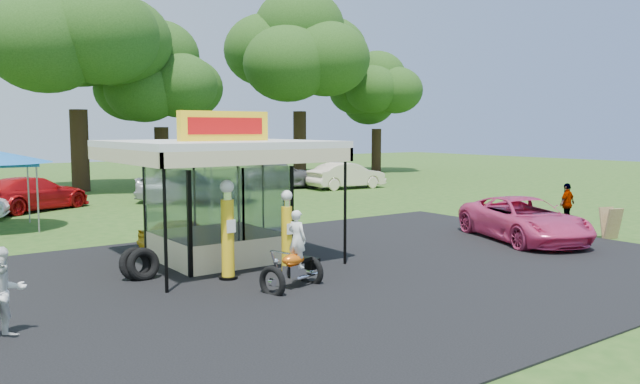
{
  "coord_description": "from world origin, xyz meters",
  "views": [
    {
      "loc": [
        -9.81,
        -10.67,
        3.72
      ],
      "look_at": [
        0.83,
        4.0,
        1.86
      ],
      "focal_mm": 35.0,
      "sensor_mm": 36.0,
      "label": 1
    }
  ],
  "objects_px": {
    "kiosk_car": "(185,233)",
    "bg_car_b": "(32,194)",
    "pink_sedan": "(524,220)",
    "tent_east": "(207,146)",
    "bg_car_c": "(188,185)",
    "bg_car_d": "(282,176)",
    "bg_car_e": "(347,176)",
    "motorcycle": "(295,257)",
    "spectator_east_b": "(567,204)",
    "spectator_west": "(4,293)",
    "gas_pump_left": "(228,232)",
    "gas_station_kiosk": "(217,198)",
    "gas_pump_right": "(287,234)",
    "a_frame_sign": "(611,223)"
  },
  "relations": [
    {
      "from": "kiosk_car",
      "to": "bg_car_b",
      "type": "xyz_separation_m",
      "value": [
        -1.9,
        12.43,
        0.29
      ]
    },
    {
      "from": "a_frame_sign",
      "to": "spectator_east_b",
      "type": "height_order",
      "value": "spectator_east_b"
    },
    {
      "from": "gas_pump_left",
      "to": "kiosk_car",
      "type": "distance_m",
      "value": 4.54
    },
    {
      "from": "gas_station_kiosk",
      "to": "gas_pump_left",
      "type": "relative_size",
      "value": 2.18
    },
    {
      "from": "motorcycle",
      "to": "bg_car_b",
      "type": "bearing_deg",
      "value": 80.25
    },
    {
      "from": "bg_car_e",
      "to": "gas_pump_left",
      "type": "bearing_deg",
      "value": 137.79
    },
    {
      "from": "pink_sedan",
      "to": "tent_east",
      "type": "height_order",
      "value": "tent_east"
    },
    {
      "from": "kiosk_car",
      "to": "pink_sedan",
      "type": "height_order",
      "value": "pink_sedan"
    },
    {
      "from": "gas_pump_left",
      "to": "tent_east",
      "type": "xyz_separation_m",
      "value": [
        6.45,
        14.45,
        1.66
      ]
    },
    {
      "from": "gas_station_kiosk",
      "to": "bg_car_d",
      "type": "height_order",
      "value": "gas_station_kiosk"
    },
    {
      "from": "motorcycle",
      "to": "bg_car_c",
      "type": "relative_size",
      "value": 0.37
    },
    {
      "from": "gas_pump_left",
      "to": "spectator_west",
      "type": "xyz_separation_m",
      "value": [
        -5.2,
        -1.53,
        -0.36
      ]
    },
    {
      "from": "motorcycle",
      "to": "a_frame_sign",
      "type": "relative_size",
      "value": 1.81
    },
    {
      "from": "gas_pump_right",
      "to": "kiosk_car",
      "type": "bearing_deg",
      "value": 98.54
    },
    {
      "from": "gas_station_kiosk",
      "to": "tent_east",
      "type": "bearing_deg",
      "value": 65.33
    },
    {
      "from": "motorcycle",
      "to": "bg_car_b",
      "type": "height_order",
      "value": "motorcycle"
    },
    {
      "from": "spectator_west",
      "to": "tent_east",
      "type": "relative_size",
      "value": 0.37
    },
    {
      "from": "spectator_west",
      "to": "bg_car_b",
      "type": "xyz_separation_m",
      "value": [
        4.13,
        18.36,
        -0.06
      ]
    },
    {
      "from": "spectator_west",
      "to": "pink_sedan",
      "type": "bearing_deg",
      "value": -15.0
    },
    {
      "from": "kiosk_car",
      "to": "pink_sedan",
      "type": "bearing_deg",
      "value": -119.26
    },
    {
      "from": "bg_car_c",
      "to": "bg_car_d",
      "type": "bearing_deg",
      "value": -37.24
    },
    {
      "from": "motorcycle",
      "to": "bg_car_b",
      "type": "xyz_separation_m",
      "value": [
        -1.97,
        18.47,
        0.03
      ]
    },
    {
      "from": "spectator_west",
      "to": "spectator_east_b",
      "type": "bearing_deg",
      "value": -11.97
    },
    {
      "from": "spectator_west",
      "to": "bg_car_e",
      "type": "xyz_separation_m",
      "value": [
        22.09,
        18.15,
        -0.02
      ]
    },
    {
      "from": "gas_station_kiosk",
      "to": "bg_car_e",
      "type": "bearing_deg",
      "value": 41.92
    },
    {
      "from": "gas_pump_right",
      "to": "tent_east",
      "type": "relative_size",
      "value": 0.48
    },
    {
      "from": "gas_pump_right",
      "to": "bg_car_c",
      "type": "distance_m",
      "value": 16.73
    },
    {
      "from": "bg_car_e",
      "to": "tent_east",
      "type": "xyz_separation_m",
      "value": [
        -10.43,
        -2.17,
        2.04
      ]
    },
    {
      "from": "spectator_west",
      "to": "bg_car_e",
      "type": "relative_size",
      "value": 0.34
    },
    {
      "from": "gas_pump_left",
      "to": "kiosk_car",
      "type": "height_order",
      "value": "gas_pump_left"
    },
    {
      "from": "gas_station_kiosk",
      "to": "bg_car_d",
      "type": "relative_size",
      "value": 0.97
    },
    {
      "from": "kiosk_car",
      "to": "bg_car_e",
      "type": "bearing_deg",
      "value": -52.74
    },
    {
      "from": "motorcycle",
      "to": "bg_car_b",
      "type": "distance_m",
      "value": 18.58
    },
    {
      "from": "gas_pump_right",
      "to": "bg_car_c",
      "type": "height_order",
      "value": "gas_pump_right"
    },
    {
      "from": "gas_pump_left",
      "to": "a_frame_sign",
      "type": "distance_m",
      "value": 13.35
    },
    {
      "from": "gas_pump_right",
      "to": "kiosk_car",
      "type": "relative_size",
      "value": 0.77
    },
    {
      "from": "motorcycle",
      "to": "bg_car_c",
      "type": "distance_m",
      "value": 18.19
    },
    {
      "from": "pink_sedan",
      "to": "spectator_east_b",
      "type": "xyz_separation_m",
      "value": [
        4.37,
        1.22,
        0.08
      ]
    },
    {
      "from": "motorcycle",
      "to": "bg_car_d",
      "type": "bearing_deg",
      "value": 42.4
    },
    {
      "from": "gas_station_kiosk",
      "to": "kiosk_car",
      "type": "distance_m",
      "value": 2.56
    },
    {
      "from": "tent_east",
      "to": "bg_car_b",
      "type": "bearing_deg",
      "value": 162.43
    },
    {
      "from": "motorcycle",
      "to": "spectator_east_b",
      "type": "relative_size",
      "value": 1.19
    },
    {
      "from": "kiosk_car",
      "to": "bg_car_d",
      "type": "relative_size",
      "value": 0.5
    },
    {
      "from": "bg_car_c",
      "to": "bg_car_b",
      "type": "bearing_deg",
      "value": 110.93
    },
    {
      "from": "bg_car_d",
      "to": "bg_car_e",
      "type": "bearing_deg",
      "value": -117.8
    },
    {
      "from": "kiosk_car",
      "to": "bg_car_e",
      "type": "relative_size",
      "value": 0.57
    },
    {
      "from": "a_frame_sign",
      "to": "bg_car_d",
      "type": "bearing_deg",
      "value": 105.67
    },
    {
      "from": "spectator_west",
      "to": "bg_car_c",
      "type": "distance_m",
      "value": 20.66
    },
    {
      "from": "gas_pump_left",
      "to": "spectator_west",
      "type": "bearing_deg",
      "value": -163.63
    },
    {
      "from": "bg_car_c",
      "to": "bg_car_e",
      "type": "distance_m",
      "value": 10.91
    }
  ]
}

